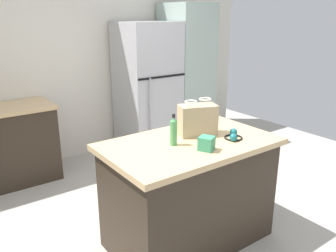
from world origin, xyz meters
The scene contains 9 objects.
ground centered at (0.00, 0.00, 0.00)m, with size 6.81×6.81×0.00m, color #ADA89E.
back_wall centered at (-0.02, 2.29, 1.32)m, with size 5.68×0.13×2.64m.
kitchen_island centered at (0.01, -0.14, 0.46)m, with size 1.38×0.84×0.91m.
refrigerator centered at (0.89, 1.86, 0.89)m, with size 0.74×0.75×1.78m.
tall_cabinet centered at (1.57, 1.86, 1.01)m, with size 0.59×0.67×2.02m.
shopping_bag centered at (0.16, -0.05, 1.04)m, with size 0.34×0.26×0.30m.
small_box centered at (-0.01, -0.35, 0.96)m, with size 0.10×0.11×0.10m, color #388E66.
bottle centered at (-0.14, -0.12, 1.02)m, with size 0.06×0.06×0.25m.
ear_defenders centered at (0.34, -0.29, 0.93)m, with size 0.21×0.21×0.06m.
Camera 1 is at (-1.67, -2.14, 1.88)m, focal length 37.39 mm.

